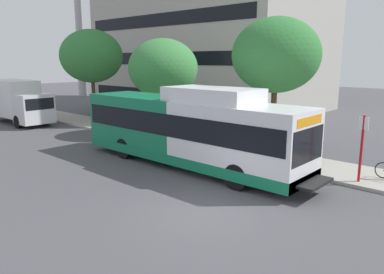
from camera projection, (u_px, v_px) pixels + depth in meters
ground_plane at (73, 165)px, 17.21m from camera, size 120.00×120.00×0.00m
sidewalk_curb at (204, 145)px, 20.96m from camera, size 3.00×56.00×0.14m
transit_bus at (188, 129)px, 16.76m from camera, size 2.58×12.25×3.65m
bus_stop_sign_pole at (362, 144)px, 14.16m from camera, size 0.10×0.36×2.60m
street_tree_near_stop at (276, 55)px, 17.84m from camera, size 4.25×4.25×6.67m
street_tree_mid_block at (163, 68)px, 23.33m from camera, size 4.37×4.37×5.98m
street_tree_far_block at (92, 56)px, 28.58m from camera, size 4.76×4.76×6.95m
box_truck_background at (18, 100)px, 28.40m from camera, size 2.32×7.01×3.25m
lattice_comm_tower at (79, 19)px, 48.47m from camera, size 1.10×1.10×30.20m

